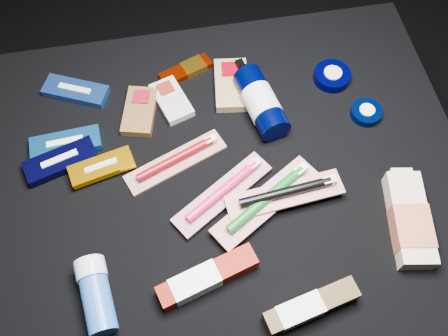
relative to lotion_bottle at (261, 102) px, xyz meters
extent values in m
plane|color=black|center=(-0.11, -0.14, -0.43)|extent=(3.00, 3.00, 0.00)
cube|color=black|center=(-0.11, -0.14, -0.23)|extent=(0.98, 0.78, 0.40)
cube|color=#1E4AAF|center=(-0.37, 0.11, -0.02)|extent=(0.14, 0.10, 0.02)
cube|color=silver|center=(-0.37, 0.11, -0.02)|extent=(0.07, 0.04, 0.02)
cube|color=#125FA9|center=(-0.40, -0.02, -0.02)|extent=(0.14, 0.06, 0.02)
cube|color=silver|center=(-0.40, -0.02, -0.02)|extent=(0.07, 0.02, 0.02)
cube|color=black|center=(-0.41, -0.05, -0.02)|extent=(0.15, 0.09, 0.02)
cube|color=silver|center=(-0.41, -0.05, -0.02)|extent=(0.07, 0.03, 0.02)
cube|color=#CE8300|center=(-0.33, -0.08, -0.02)|extent=(0.13, 0.07, 0.01)
cube|color=#B8B8B4|center=(-0.33, -0.08, -0.02)|extent=(0.06, 0.03, 0.02)
cube|color=brown|center=(-0.24, 0.04, -0.02)|extent=(0.09, 0.12, 0.02)
cube|color=maroon|center=(-0.24, 0.07, -0.02)|extent=(0.04, 0.04, 0.02)
cube|color=#A9A9A2|center=(-0.18, 0.05, -0.02)|extent=(0.09, 0.12, 0.02)
cube|color=maroon|center=(-0.19, 0.08, -0.02)|extent=(0.04, 0.04, 0.02)
cube|color=olive|center=(-0.05, 0.07, -0.02)|extent=(0.08, 0.13, 0.02)
cube|color=#65000A|center=(-0.04, 0.10, -0.02)|extent=(0.04, 0.04, 0.02)
cube|color=#761100|center=(-0.14, 0.13, -0.02)|extent=(0.12, 0.07, 0.01)
cube|color=#A06811|center=(-0.12, 0.14, -0.02)|extent=(0.06, 0.05, 0.01)
cylinder|color=black|center=(0.00, 0.00, 0.00)|extent=(0.09, 0.16, 0.06)
cylinder|color=beige|center=(0.00, 0.00, 0.00)|extent=(0.08, 0.08, 0.06)
cylinder|color=black|center=(-0.02, 0.09, 0.00)|extent=(0.03, 0.02, 0.02)
cube|color=black|center=(-0.02, 0.10, -0.01)|extent=(0.02, 0.03, 0.01)
cylinder|color=black|center=(0.17, 0.05, -0.02)|extent=(0.08, 0.08, 0.02)
cylinder|color=beige|center=(0.17, 0.05, -0.02)|extent=(0.04, 0.04, 0.02)
cylinder|color=black|center=(0.21, -0.05, -0.02)|extent=(0.06, 0.06, 0.02)
cylinder|color=white|center=(0.21, -0.05, -0.02)|extent=(0.03, 0.03, 0.02)
cube|color=beige|center=(0.21, -0.29, -0.01)|extent=(0.09, 0.19, 0.04)
cube|color=#BC5943|center=(0.21, -0.31, -0.01)|extent=(0.08, 0.09, 0.04)
cube|color=beige|center=(0.23, -0.20, -0.01)|extent=(0.04, 0.03, 0.03)
cylinder|color=#2453A9|center=(-0.35, -0.35, -0.01)|extent=(0.06, 0.10, 0.05)
cylinder|color=#AFC3D3|center=(-0.36, -0.29, 0.00)|extent=(0.06, 0.04, 0.05)
cube|color=#A89F9C|center=(-0.19, -0.09, -0.03)|extent=(0.21, 0.12, 0.01)
cylinder|color=#74030A|center=(-0.19, -0.09, -0.02)|extent=(0.16, 0.08, 0.02)
cube|color=white|center=(-0.11, -0.06, -0.02)|extent=(0.03, 0.02, 0.01)
cube|color=beige|center=(-0.11, -0.18, -0.02)|extent=(0.21, 0.16, 0.01)
cylinder|color=#C81549|center=(-0.11, -0.18, -0.01)|extent=(0.15, 0.10, 0.02)
cube|color=silver|center=(-0.04, -0.13, -0.01)|extent=(0.03, 0.02, 0.01)
cube|color=silver|center=(-0.04, -0.21, -0.01)|extent=(0.23, 0.17, 0.01)
cylinder|color=#0C5616|center=(-0.04, -0.21, 0.00)|extent=(0.17, 0.11, 0.02)
cube|color=white|center=(0.04, -0.16, 0.00)|extent=(0.03, 0.03, 0.01)
cube|color=silver|center=(0.00, -0.21, -0.01)|extent=(0.22, 0.07, 0.01)
cylinder|color=black|center=(0.00, -0.21, 0.01)|extent=(0.17, 0.03, 0.02)
cube|color=silver|center=(0.09, -0.20, 0.01)|extent=(0.03, 0.02, 0.01)
cube|color=#7B0B00|center=(-0.16, -0.33, -0.02)|extent=(0.18, 0.09, 0.03)
cube|color=silver|center=(-0.19, -0.34, -0.01)|extent=(0.09, 0.06, 0.03)
cube|color=#3F3014|center=(0.00, -0.41, -0.01)|extent=(0.17, 0.07, 0.03)
cube|color=silver|center=(-0.02, -0.41, -0.01)|extent=(0.08, 0.05, 0.03)
camera|label=1|loc=(-0.18, -0.57, 0.82)|focal=40.00mm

